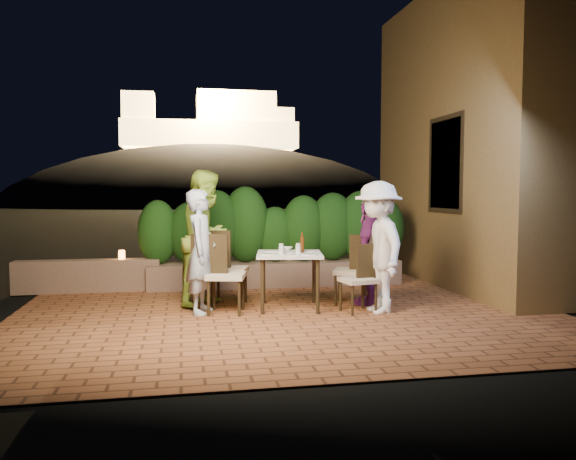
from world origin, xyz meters
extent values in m
plane|color=black|center=(0.00, 0.00, -0.02)|extent=(400.00, 400.00, 0.00)
cube|color=brown|center=(0.00, 0.50, -0.07)|extent=(7.00, 6.00, 0.15)
cube|color=brown|center=(3.60, 2.00, 2.50)|extent=(1.60, 5.00, 5.00)
cube|color=black|center=(2.82, 1.50, 2.00)|extent=(0.08, 1.00, 1.40)
cube|color=black|center=(2.81, 1.50, 2.00)|extent=(0.06, 1.15, 1.55)
cube|color=brown|center=(0.20, 2.30, 0.20)|extent=(4.20, 0.55, 0.40)
cube|color=brown|center=(-2.80, 2.30, 0.25)|extent=(2.20, 0.30, 0.50)
ellipsoid|color=black|center=(2.00, 60.00, -4.00)|extent=(52.00, 40.00, 22.00)
cylinder|color=white|center=(-0.23, 0.32, 0.76)|extent=(0.21, 0.21, 0.01)
cylinder|color=white|center=(-0.14, 0.71, 0.76)|extent=(0.22, 0.22, 0.01)
cylinder|color=white|center=(0.28, 0.21, 0.76)|extent=(0.23, 0.23, 0.01)
cylinder|color=white|center=(0.39, 0.68, 0.76)|extent=(0.21, 0.21, 0.01)
cylinder|color=white|center=(0.04, 0.52, 0.76)|extent=(0.23, 0.23, 0.01)
cylinder|color=white|center=(0.07, 0.18, 0.76)|extent=(0.19, 0.19, 0.01)
cylinder|color=silver|center=(-0.07, 0.34, 0.81)|extent=(0.06, 0.06, 0.11)
cylinder|color=silver|center=(0.00, 0.72, 0.80)|extent=(0.06, 0.06, 0.11)
cylinder|color=silver|center=(0.16, 0.36, 0.81)|extent=(0.07, 0.07, 0.11)
cylinder|color=silver|center=(0.22, 0.61, 0.81)|extent=(0.07, 0.07, 0.12)
imported|color=white|center=(0.08, 0.83, 0.77)|extent=(0.25, 0.25, 0.05)
imported|color=#A5B9D5|center=(-1.10, 0.41, 0.80)|extent=(0.52, 0.66, 1.60)
imported|color=#9DC63E|center=(-1.00, 0.93, 0.93)|extent=(1.09, 1.14, 1.86)
imported|color=white|center=(1.15, 0.03, 0.85)|extent=(0.72, 1.15, 1.70)
imported|color=#772773|center=(1.21, 0.54, 0.75)|extent=(0.79, 0.93, 1.49)
cylinder|color=orange|center=(-2.28, 2.30, 0.57)|extent=(0.10, 0.10, 0.14)
camera|label=1|loc=(-1.33, -6.84, 1.58)|focal=35.00mm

